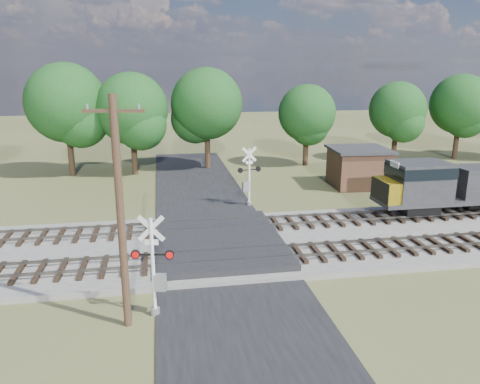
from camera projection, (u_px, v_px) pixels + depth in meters
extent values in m
plane|color=#434926|center=(219.00, 251.00, 26.07)|extent=(160.00, 160.00, 0.00)
cube|color=gray|center=(383.00, 234.00, 28.15)|extent=(140.00, 10.00, 0.30)
cube|color=black|center=(219.00, 250.00, 26.06)|extent=(7.00, 60.00, 0.08)
cube|color=#262628|center=(218.00, 242.00, 26.47)|extent=(7.00, 9.00, 0.62)
cube|color=black|center=(262.00, 256.00, 24.40)|extent=(44.00, 2.60, 0.18)
cube|color=#605B52|center=(411.00, 248.00, 24.99)|extent=(140.00, 0.08, 0.15)
cube|color=#605B52|center=(398.00, 239.00, 26.35)|extent=(140.00, 0.08, 0.15)
cube|color=black|center=(245.00, 225.00, 29.15)|extent=(44.00, 2.60, 0.18)
cube|color=#605B52|center=(370.00, 219.00, 29.74)|extent=(140.00, 0.08, 0.15)
cube|color=#605B52|center=(361.00, 212.00, 31.11)|extent=(140.00, 0.08, 0.15)
cylinder|color=silver|center=(153.00, 268.00, 18.80)|extent=(0.15, 0.15, 4.21)
cylinder|color=gray|center=(155.00, 311.00, 19.30)|extent=(0.38, 0.38, 0.32)
cube|color=silver|center=(151.00, 228.00, 18.36)|extent=(1.09, 0.25, 1.10)
cube|color=silver|center=(151.00, 228.00, 18.36)|extent=(1.09, 0.25, 1.10)
cube|color=silver|center=(152.00, 242.00, 18.51)|extent=(0.52, 0.13, 0.23)
cube|color=black|center=(152.00, 255.00, 18.65)|extent=(1.66, 0.39, 0.06)
cylinder|color=red|center=(135.00, 254.00, 18.66)|extent=(0.39, 0.18, 0.38)
cylinder|color=red|center=(169.00, 255.00, 18.63)|extent=(0.39, 0.18, 0.38)
cube|color=gray|center=(160.00, 282.00, 18.95)|extent=(0.53, 0.40, 0.68)
cylinder|color=silver|center=(249.00, 178.00, 33.93)|extent=(0.15, 0.15, 4.27)
cylinder|color=gray|center=(249.00, 204.00, 34.44)|extent=(0.38, 0.38, 0.32)
cube|color=silver|center=(249.00, 154.00, 33.48)|extent=(1.11, 0.24, 1.12)
cube|color=silver|center=(249.00, 154.00, 33.48)|extent=(1.11, 0.24, 1.12)
cube|color=silver|center=(249.00, 162.00, 33.63)|extent=(0.53, 0.12, 0.23)
cube|color=black|center=(249.00, 170.00, 33.77)|extent=(1.69, 0.36, 0.06)
cylinder|color=red|center=(258.00, 169.00, 34.00)|extent=(0.40, 0.17, 0.38)
cylinder|color=red|center=(240.00, 170.00, 33.55)|extent=(0.40, 0.17, 0.38)
cube|color=gray|center=(246.00, 186.00, 34.01)|extent=(0.53, 0.40, 0.69)
cylinder|color=#3B251A|center=(121.00, 217.00, 17.42)|extent=(0.30, 0.30, 9.04)
cube|color=#3B251A|center=(113.00, 111.00, 16.40)|extent=(2.20, 0.49, 0.12)
cube|color=#47301E|center=(358.00, 168.00, 39.85)|extent=(4.66, 4.66, 3.06)
cube|color=#2C2C2E|center=(360.00, 149.00, 39.42)|extent=(5.12, 5.12, 0.22)
cylinder|color=black|center=(70.00, 148.00, 43.54)|extent=(0.56, 0.56, 5.18)
sphere|color=#123B17|center=(66.00, 103.00, 42.46)|extent=(7.25, 7.25, 7.25)
cylinder|color=black|center=(134.00, 150.00, 43.96)|extent=(0.56, 0.56, 4.75)
sphere|color=#123B17|center=(132.00, 109.00, 42.97)|extent=(6.65, 6.65, 6.65)
cylinder|color=black|center=(207.00, 144.00, 46.30)|extent=(0.56, 0.56, 4.95)
sphere|color=#123B17|center=(207.00, 104.00, 45.27)|extent=(6.93, 6.93, 6.93)
cylinder|color=black|center=(306.00, 146.00, 48.05)|extent=(0.56, 0.56, 4.13)
sphere|color=#123B17|center=(307.00, 113.00, 47.19)|extent=(5.78, 5.78, 5.78)
cylinder|color=black|center=(395.00, 142.00, 50.28)|extent=(0.56, 0.56, 4.23)
sphere|color=#123B17|center=(397.00, 110.00, 49.40)|extent=(5.92, 5.92, 5.92)
cylinder|color=black|center=(457.00, 138.00, 51.56)|extent=(0.56, 0.56, 4.60)
sphere|color=#123B17|center=(461.00, 104.00, 50.60)|extent=(6.45, 6.45, 6.45)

